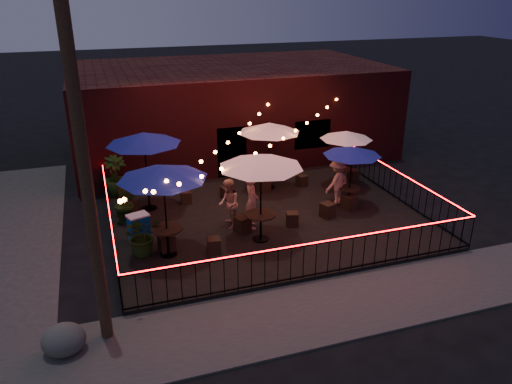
# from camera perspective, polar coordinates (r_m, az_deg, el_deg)

# --- Properties ---
(ground) EXTENTS (110.00, 110.00, 0.00)m
(ground) POSITION_cam_1_polar(r_m,az_deg,el_deg) (15.24, 3.59, -6.30)
(ground) COLOR black
(ground) RESTS_ON ground
(patio) EXTENTS (10.00, 8.00, 0.15)m
(patio) POSITION_cam_1_polar(r_m,az_deg,el_deg) (16.87, 1.07, -2.98)
(patio) COLOR black
(patio) RESTS_ON ground
(sidewalk) EXTENTS (18.00, 2.50, 0.05)m
(sidewalk) POSITION_cam_1_polar(r_m,az_deg,el_deg) (12.74, 9.16, -12.83)
(sidewalk) COLOR #3B3936
(sidewalk) RESTS_ON ground
(brick_building) EXTENTS (14.00, 8.00, 4.00)m
(brick_building) POSITION_cam_1_polar(r_m,az_deg,el_deg) (23.76, -3.10, 9.49)
(brick_building) COLOR #370F10
(brick_building) RESTS_ON ground
(utility_pole) EXTENTS (0.26, 0.26, 8.00)m
(utility_pole) POSITION_cam_1_polar(r_m,az_deg,el_deg) (10.30, -19.00, 2.36)
(utility_pole) COLOR #322014
(utility_pole) RESTS_ON ground
(fence_front) EXTENTS (10.00, 0.04, 1.04)m
(fence_front) POSITION_cam_1_polar(r_m,az_deg,el_deg) (13.33, 6.87, -7.70)
(fence_front) COLOR black
(fence_front) RESTS_ON patio
(fence_left) EXTENTS (0.04, 8.00, 1.04)m
(fence_left) POSITION_cam_1_polar(r_m,az_deg,el_deg) (15.82, -16.29, -3.41)
(fence_left) COLOR black
(fence_left) RESTS_ON patio
(fence_right) EXTENTS (0.04, 8.00, 1.04)m
(fence_right) POSITION_cam_1_polar(r_m,az_deg,el_deg) (18.78, 15.62, 0.83)
(fence_right) COLOR black
(fence_right) RESTS_ON patio
(festoon_lights) EXTENTS (10.02, 8.72, 1.32)m
(festoon_lights) POSITION_cam_1_polar(r_m,az_deg,el_deg) (15.40, -2.05, 4.27)
(festoon_lights) COLOR orange
(festoon_lights) RESTS_ON ground
(cafe_table_0) EXTENTS (2.53, 2.53, 2.73)m
(cafe_table_0) POSITION_cam_1_polar(r_m,az_deg,el_deg) (13.70, -10.64, 2.09)
(cafe_table_0) COLOR black
(cafe_table_0) RESTS_ON patio
(cafe_table_1) EXTENTS (2.62, 2.62, 2.74)m
(cafe_table_1) POSITION_cam_1_polar(r_m,az_deg,el_deg) (16.92, -12.72, 5.89)
(cafe_table_1) COLOR black
(cafe_table_1) RESTS_ON patio
(cafe_table_2) EXTENTS (2.92, 2.92, 2.75)m
(cafe_table_2) POSITION_cam_1_polar(r_m,az_deg,el_deg) (14.33, 0.57, 3.46)
(cafe_table_2) COLOR black
(cafe_table_2) RESTS_ON patio
(cafe_table_3) EXTENTS (2.53, 2.53, 2.55)m
(cafe_table_3) POSITION_cam_1_polar(r_m,az_deg,el_deg) (18.46, 1.52, 7.26)
(cafe_table_3) COLOR black
(cafe_table_3) RESTS_ON patio
(cafe_table_4) EXTENTS (2.35, 2.35, 2.19)m
(cafe_table_4) POSITION_cam_1_polar(r_m,az_deg,el_deg) (17.20, 10.95, 4.54)
(cafe_table_4) COLOR black
(cafe_table_4) RESTS_ON patio
(cafe_table_5) EXTENTS (2.46, 2.46, 2.18)m
(cafe_table_5) POSITION_cam_1_polar(r_m,az_deg,el_deg) (19.07, 10.28, 6.33)
(cafe_table_5) COLOR black
(cafe_table_5) RESTS_ON patio
(bistro_chair_0) EXTENTS (0.50, 0.50, 0.51)m
(bistro_chair_0) POSITION_cam_1_polar(r_m,az_deg,el_deg) (14.81, -10.16, -5.78)
(bistro_chair_0) COLOR black
(bistro_chair_0) RESTS_ON patio
(bistro_chair_1) EXTENTS (0.42, 0.42, 0.44)m
(bistro_chair_1) POSITION_cam_1_polar(r_m,az_deg,el_deg) (14.58, -4.83, -6.09)
(bistro_chair_1) COLOR black
(bistro_chair_1) RESTS_ON patio
(bistro_chair_2) EXTENTS (0.47, 0.47, 0.43)m
(bistro_chair_2) POSITION_cam_1_polar(r_m,az_deg,el_deg) (17.54, -14.11, -1.64)
(bistro_chair_2) COLOR black
(bistro_chair_2) RESTS_ON patio
(bistro_chair_3) EXTENTS (0.39, 0.39, 0.43)m
(bistro_chair_3) POSITION_cam_1_polar(r_m,az_deg,el_deg) (17.93, -7.99, -0.60)
(bistro_chair_3) COLOR black
(bistro_chair_3) RESTS_ON patio
(bistro_chair_4) EXTENTS (0.55, 0.55, 0.50)m
(bistro_chair_4) POSITION_cam_1_polar(r_m,az_deg,el_deg) (15.70, -1.55, -3.71)
(bistro_chair_4) COLOR black
(bistro_chair_4) RESTS_ON patio
(bistro_chair_5) EXTENTS (0.46, 0.46, 0.44)m
(bistro_chair_5) POSITION_cam_1_polar(r_m,az_deg,el_deg) (16.15, 4.15, -3.10)
(bistro_chair_5) COLOR black
(bistro_chair_5) RESTS_ON patio
(bistro_chair_6) EXTENTS (0.45, 0.45, 0.45)m
(bistro_chair_6) POSITION_cam_1_polar(r_m,az_deg,el_deg) (18.16, -3.36, -0.08)
(bistro_chair_6) COLOR black
(bistro_chair_6) RESTS_ON patio
(bistro_chair_7) EXTENTS (0.52, 0.52, 0.49)m
(bistro_chair_7) POSITION_cam_1_polar(r_m,az_deg,el_deg) (18.74, 0.88, 0.77)
(bistro_chair_7) COLOR black
(bistro_chair_7) RESTS_ON patio
(bistro_chair_8) EXTENTS (0.53, 0.53, 0.49)m
(bistro_chair_8) POSITION_cam_1_polar(r_m,az_deg,el_deg) (16.85, 8.19, -2.06)
(bistro_chair_8) COLOR black
(bistro_chair_8) RESTS_ON patio
(bistro_chair_9) EXTENTS (0.49, 0.49, 0.48)m
(bistro_chair_9) POSITION_cam_1_polar(r_m,az_deg,el_deg) (17.57, 10.60, -1.18)
(bistro_chair_9) COLOR black
(bistro_chair_9) RESTS_ON patio
(bistro_chair_10) EXTENTS (0.42, 0.42, 0.42)m
(bistro_chair_10) POSITION_cam_1_polar(r_m,az_deg,el_deg) (19.39, 5.26, 1.32)
(bistro_chair_10) COLOR black
(bistro_chair_10) RESTS_ON patio
(bistro_chair_11) EXTENTS (0.44, 0.44, 0.43)m
(bistro_chair_11) POSITION_cam_1_polar(r_m,az_deg,el_deg) (20.21, 11.02, 1.90)
(bistro_chair_11) COLOR black
(bistro_chair_11) RESTS_ON patio
(patron_a) EXTENTS (0.53, 0.71, 1.78)m
(patron_a) POSITION_cam_1_polar(r_m,az_deg,el_deg) (15.72, -0.50, -1.11)
(patron_a) COLOR beige
(patron_a) RESTS_ON patio
(patron_b) EXTENTS (0.70, 0.85, 1.61)m
(patron_b) POSITION_cam_1_polar(r_m,az_deg,el_deg) (15.80, -3.13, -1.35)
(patron_b) COLOR #DDA996
(patron_b) RESTS_ON patio
(patron_c) EXTENTS (1.23, 0.99, 1.66)m
(patron_c) POSITION_cam_1_polar(r_m,az_deg,el_deg) (17.68, 9.27, 1.13)
(patron_c) COLOR tan
(patron_c) RESTS_ON patio
(potted_shrub_a) EXTENTS (1.27, 1.17, 1.20)m
(potted_shrub_a) POSITION_cam_1_polar(r_m,az_deg,el_deg) (14.65, -12.85, -4.81)
(potted_shrub_a) COLOR #1D400F
(potted_shrub_a) RESTS_ON patio
(potted_shrub_b) EXTENTS (0.95, 0.87, 1.39)m
(potted_shrub_b) POSITION_cam_1_polar(r_m,az_deg,el_deg) (16.63, -14.62, -1.24)
(potted_shrub_b) COLOR #103710
(potted_shrub_b) RESTS_ON patio
(potted_shrub_c) EXTENTS (1.02, 1.02, 1.48)m
(potted_shrub_c) POSITION_cam_1_polar(r_m,az_deg,el_deg) (18.99, -15.78, 1.78)
(potted_shrub_c) COLOR #16370A
(potted_shrub_c) RESTS_ON patio
(cooler) EXTENTS (0.74, 0.62, 0.83)m
(cooler) POSITION_cam_1_polar(r_m,az_deg,el_deg) (15.56, -13.25, -3.91)
(cooler) COLOR #0548B7
(cooler) RESTS_ON patio
(boulder) EXTENTS (1.06, 0.96, 0.71)m
(boulder) POSITION_cam_1_polar(r_m,az_deg,el_deg) (11.81, -21.13, -15.48)
(boulder) COLOR #4D4D48
(boulder) RESTS_ON ground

